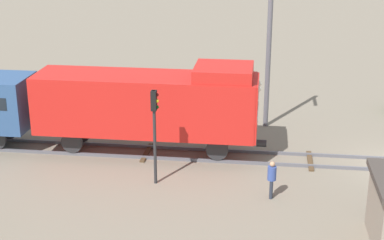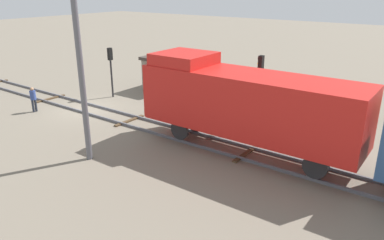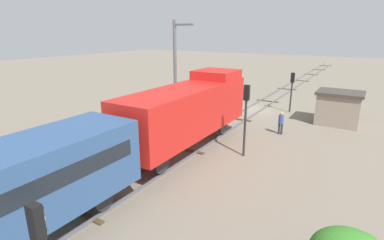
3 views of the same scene
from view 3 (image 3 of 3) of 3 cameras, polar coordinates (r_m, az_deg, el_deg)
The scene contains 10 objects.
ground_plane at distance 30.15m, azimuth 11.80°, elevation 1.97°, with size 149.21×149.21×0.00m, color #756B5B.
railway_track at distance 30.13m, azimuth 11.81°, elevation 2.11°, with size 2.40×99.47×0.16m.
locomotive at distance 18.73m, azimuth -0.54°, elevation 2.25°, with size 2.90×11.60×4.60m.
traffic_signal_near at distance 29.54m, azimuth 18.52°, elevation 6.37°, with size 0.32×0.34×3.74m.
traffic_signal_mid at distance 17.97m, azimuth 10.24°, elevation 2.31°, with size 0.32×0.34×4.42m.
worker_near_track at distance 32.93m, azimuth 9.39°, elevation 5.10°, with size 0.38×0.38×1.70m.
worker_by_signal at distance 23.11m, azimuth 16.59°, elevation -0.25°, with size 0.38×0.38×1.70m.
catenary_mast at distance 25.87m, azimuth -3.13°, elevation 9.87°, with size 1.94×0.28×8.32m.
relay_hut at distance 27.33m, azimuth 26.14°, elevation 2.13°, with size 3.50×2.90×2.74m.
bush_near at distance 35.25m, azimuth -0.29°, elevation 5.58°, with size 1.93×1.58×1.40m, color #2D6926.
Camera 3 is at (-9.58, 27.62, 7.39)m, focal length 28.00 mm.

